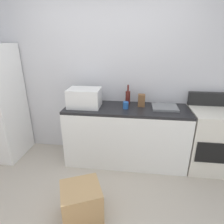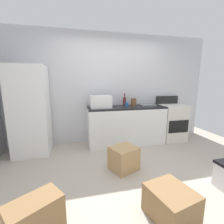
# 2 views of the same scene
# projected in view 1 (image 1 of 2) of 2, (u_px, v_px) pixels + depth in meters

# --- Properties ---
(ground_plane) EXTENTS (6.00, 6.00, 0.00)m
(ground_plane) POSITION_uv_depth(u_px,v_px,m) (90.00, 224.00, 1.98)
(ground_plane) COLOR #B2A899
(wall_back) EXTENTS (5.00, 0.10, 2.60)m
(wall_back) POSITION_uv_depth(u_px,v_px,m) (109.00, 75.00, 2.95)
(wall_back) COLOR silver
(wall_back) RESTS_ON ground_plane
(kitchen_counter) EXTENTS (1.80, 0.60, 0.90)m
(kitchen_counter) POSITION_uv_depth(u_px,v_px,m) (126.00, 135.00, 2.90)
(kitchen_counter) COLOR white
(kitchen_counter) RESTS_ON ground_plane
(stove_oven) EXTENTS (0.60, 0.61, 1.10)m
(stove_oven) POSITION_uv_depth(u_px,v_px,m) (209.00, 139.00, 2.75)
(stove_oven) COLOR silver
(stove_oven) RESTS_ON ground_plane
(microwave) EXTENTS (0.46, 0.34, 0.27)m
(microwave) POSITION_uv_depth(u_px,v_px,m) (85.00, 98.00, 2.73)
(microwave) COLOR white
(microwave) RESTS_ON kitchen_counter
(sink_basin) EXTENTS (0.36, 0.32, 0.03)m
(sink_basin) POSITION_uv_depth(u_px,v_px,m) (165.00, 107.00, 2.71)
(sink_basin) COLOR slate
(sink_basin) RESTS_ON kitchen_counter
(wine_bottle) EXTENTS (0.07, 0.07, 0.30)m
(wine_bottle) POSITION_uv_depth(u_px,v_px,m) (128.00, 97.00, 2.85)
(wine_bottle) COLOR #591E19
(wine_bottle) RESTS_ON kitchen_counter
(coffee_mug) EXTENTS (0.08, 0.08, 0.10)m
(coffee_mug) POSITION_uv_depth(u_px,v_px,m) (126.00, 105.00, 2.68)
(coffee_mug) COLOR #2659A5
(coffee_mug) RESTS_ON kitchen_counter
(knife_block) EXTENTS (0.10, 0.10, 0.18)m
(knife_block) POSITION_uv_depth(u_px,v_px,m) (141.00, 100.00, 2.76)
(knife_block) COLOR brown
(knife_block) RESTS_ON kitchen_counter
(cardboard_box_large) EXTENTS (0.53, 0.51, 0.39)m
(cardboard_box_large) POSITION_uv_depth(u_px,v_px,m) (81.00, 202.00, 2.01)
(cardboard_box_large) COLOR tan
(cardboard_box_large) RESTS_ON ground_plane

